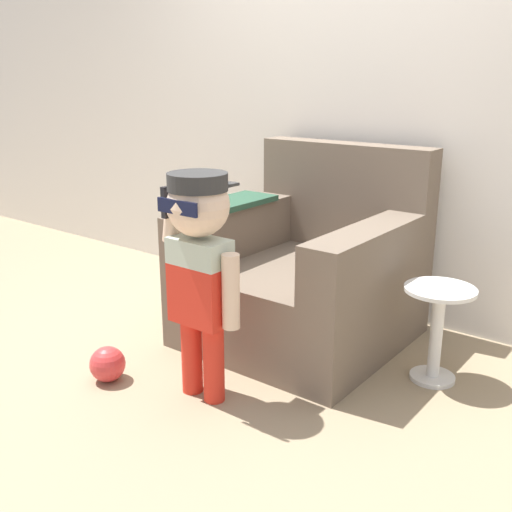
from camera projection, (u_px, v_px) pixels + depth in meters
name	position (u px, v px, depth m)	size (l,w,h in m)	color
ground_plane	(284.00, 336.00, 3.23)	(10.00, 10.00, 0.00)	#998466
wall_back	(354.00, 84.00, 3.34)	(10.00, 0.05, 2.60)	silver
armchair	(306.00, 276.00, 3.15)	(1.03, 1.02, 1.00)	#6B5B4C
person_child	(200.00, 252.00, 2.44)	(0.40, 0.30, 0.98)	red
side_table	(437.00, 325.00, 2.69)	(0.32, 0.32, 0.45)	white
toy_ball	(108.00, 364.00, 2.74)	(0.16, 0.16, 0.16)	#D13838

